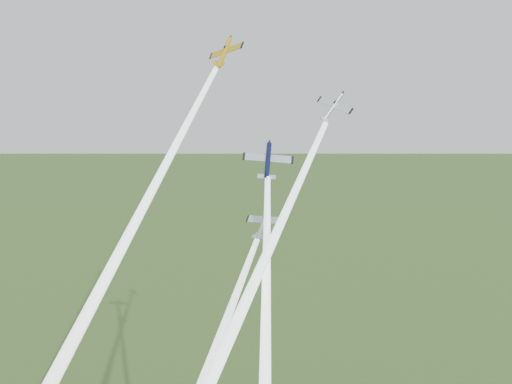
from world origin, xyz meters
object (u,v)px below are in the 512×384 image
(plane_navy, at_px, (268,161))
(plane_silver_low, at_px, (264,222))
(plane_yellow, at_px, (224,52))
(plane_silver_right, at_px, (333,107))

(plane_navy, xyz_separation_m, plane_silver_low, (0.27, -2.60, -10.02))
(plane_yellow, xyz_separation_m, plane_silver_low, (11.91, -11.19, -28.37))
(plane_navy, bearing_deg, plane_silver_low, -103.50)
(plane_silver_right, bearing_deg, plane_yellow, -172.89)
(plane_navy, distance_m, plane_silver_low, 10.36)
(plane_yellow, height_order, plane_silver_low, plane_yellow)
(plane_navy, bearing_deg, plane_silver_right, -2.91)
(plane_yellow, bearing_deg, plane_silver_right, 6.99)
(plane_yellow, distance_m, plane_silver_right, 24.45)
(plane_silver_low, bearing_deg, plane_yellow, 150.53)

